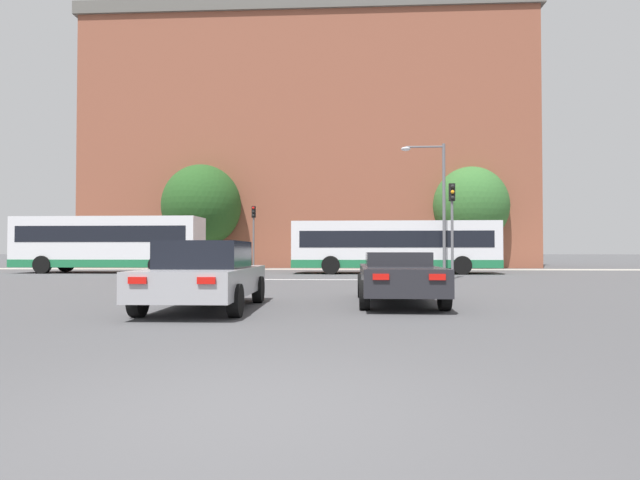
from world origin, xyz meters
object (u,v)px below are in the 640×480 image
car_roadster_right (398,276)px  pedestrian_waiting (325,256)px  traffic_light_far_left (254,227)px  bus_crossing_lead (394,246)px  street_lamp_junction (436,194)px  bus_crossing_trailing (110,243)px  car_saloon_left (206,275)px  traffic_light_near_right (452,215)px

car_roadster_right → pedestrian_waiting: size_ratio=2.87×
traffic_light_far_left → bus_crossing_lead: bearing=-32.6°
street_lamp_junction → pedestrian_waiting: (-6.17, 8.23, -3.33)m
traffic_light_far_left → street_lamp_junction: size_ratio=0.63×
bus_crossing_lead → traffic_light_far_left: traffic_light_far_left is taller
bus_crossing_trailing → street_lamp_junction: (18.42, -1.72, 2.54)m
car_saloon_left → bus_crossing_trailing: 20.50m
bus_crossing_lead → traffic_light_near_right: traffic_light_near_right is taller
car_saloon_left → bus_crossing_lead: 18.41m
car_roadster_right → traffic_light_near_right: traffic_light_near_right is taller
car_saloon_left → bus_crossing_lead: bearing=70.9°
car_saloon_left → car_roadster_right: 4.54m
bus_crossing_lead → pedestrian_waiting: bus_crossing_lead is taller
bus_crossing_trailing → traffic_light_near_right: (18.51, -5.26, 1.18)m
bus_crossing_trailing → street_lamp_junction: street_lamp_junction is taller
car_saloon_left → traffic_light_near_right: bearing=56.3°
bus_crossing_lead → bus_crossing_trailing: size_ratio=1.07×
traffic_light_near_right → pedestrian_waiting: traffic_light_near_right is taller
car_saloon_left → bus_crossing_trailing: size_ratio=0.42×
car_saloon_left → bus_crossing_lead: bus_crossing_lead is taller
car_saloon_left → bus_crossing_trailing: bearing=120.3°
bus_crossing_trailing → pedestrian_waiting: 13.89m
traffic_light_far_left → traffic_light_near_right: (11.18, -11.02, -0.02)m
street_lamp_junction → traffic_light_near_right: bearing=-88.5°
car_roadster_right → street_lamp_junction: street_lamp_junction is taller
traffic_light_far_left → street_lamp_junction: (11.09, -7.48, 1.35)m
bus_crossing_lead → traffic_light_near_right: (2.15, -5.24, 1.35)m
car_roadster_right → pedestrian_waiting: (-2.69, 22.56, 0.30)m
car_roadster_right → traffic_light_near_right: bearing=72.3°
traffic_light_far_left → street_lamp_junction: 13.45m
bus_crossing_trailing → car_roadster_right: bearing=-137.1°
bus_crossing_lead → pedestrian_waiting: bearing=32.2°
bus_crossing_lead → traffic_light_near_right: bearing=-157.7°
bus_crossing_lead → bus_crossing_trailing: bus_crossing_trailing is taller
car_roadster_right → street_lamp_junction: (3.49, 14.33, 3.63)m
street_lamp_junction → car_saloon_left: bearing=-116.3°
traffic_light_far_left → street_lamp_junction: bearing=-34.0°
car_saloon_left → bus_crossing_lead: (5.73, 17.48, 0.81)m
bus_crossing_trailing → traffic_light_near_right: size_ratio=2.44×
traffic_light_near_right → bus_crossing_trailing: bearing=164.1°
traffic_light_near_right → car_saloon_left: bearing=-122.8°
car_roadster_right → bus_crossing_trailing: bearing=133.6°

